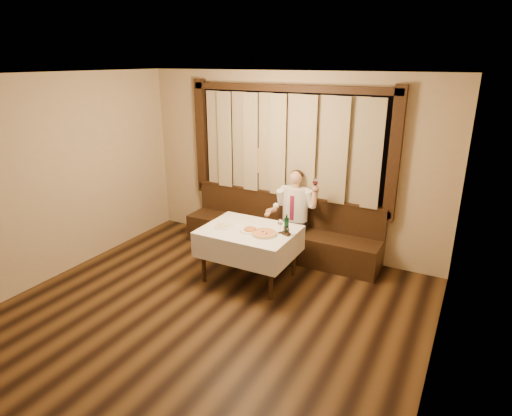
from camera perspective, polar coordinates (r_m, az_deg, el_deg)
The scene contains 10 objects.
room at distance 5.02m, azimuth -5.01°, elevation 2.30°, with size 5.01×6.01×2.81m.
banquette at distance 6.87m, azimuth 3.25°, elevation -3.44°, with size 3.20×0.61×0.94m.
dining_table at distance 5.89m, azimuth -0.92°, elevation -3.77°, with size 1.27×0.97×0.76m.
pizza at distance 5.67m, azimuth 1.10°, elevation -3.41°, with size 0.36×0.36×0.04m.
pasta_red at distance 5.78m, azimuth -0.76°, elevation -2.71°, with size 0.28×0.28×0.10m.
pasta_cream at distance 5.94m, azimuth -4.34°, elevation -2.18°, with size 0.25×0.25×0.09m.
green_bottle at distance 5.64m, azimuth 4.08°, elevation -2.42°, with size 0.06×0.06×0.29m.
table_wine_glass at distance 5.68m, azimuth 3.28°, elevation -2.01°, with size 0.07×0.07×0.20m.
cruet_caddy at distance 5.66m, azimuth 4.03°, elevation -3.18°, with size 0.13×0.10×0.13m.
seated_man at distance 6.52m, azimuth 5.04°, elevation -0.06°, with size 0.75×0.56×1.39m.
Camera 1 is at (2.64, -3.04, 2.95)m, focal length 30.00 mm.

